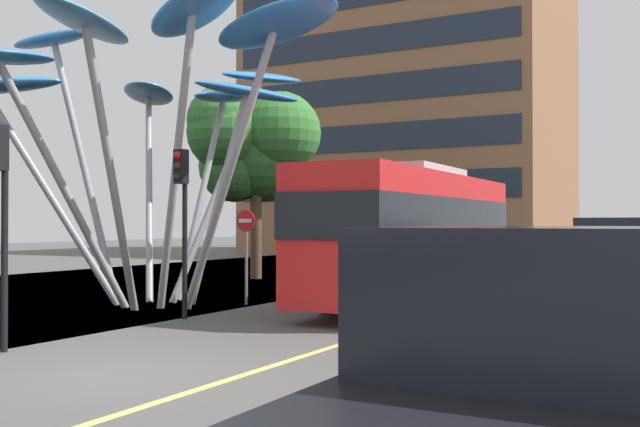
% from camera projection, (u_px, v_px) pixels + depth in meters
% --- Properties ---
extents(ground, '(120.00, 240.00, 0.10)m').
position_uv_depth(ground, '(89.00, 373.00, 11.34)').
color(ground, '#54514F').
extents(red_bus, '(2.96, 11.35, 3.82)m').
position_uv_depth(red_bus, '(416.00, 229.00, 20.55)').
color(red_bus, red).
rests_on(red_bus, ground).
extents(leaf_sculpture, '(12.50, 11.48, 8.07)m').
position_uv_depth(leaf_sculpture, '(154.00, 82.00, 20.28)').
color(leaf_sculpture, '#9EA0A5').
rests_on(leaf_sculpture, ground).
extents(traffic_light_kerb_near, '(0.28, 0.42, 3.97)m').
position_uv_depth(traffic_light_kerb_near, '(0.00, 188.00, 12.86)').
color(traffic_light_kerb_near, black).
rests_on(traffic_light_kerb_near, ground).
extents(traffic_light_kerb_far, '(0.28, 0.42, 3.98)m').
position_uv_depth(traffic_light_kerb_far, '(182.00, 197.00, 17.31)').
color(traffic_light_kerb_far, black).
rests_on(traffic_light_kerb_far, ground).
extents(traffic_light_island_mid, '(0.28, 0.42, 3.43)m').
position_uv_depth(traffic_light_island_mid, '(284.00, 215.00, 21.88)').
color(traffic_light_island_mid, black).
rests_on(traffic_light_island_mid, ground).
extents(tree_pavement_near, '(4.92, 5.16, 7.71)m').
position_uv_depth(tree_pavement_near, '(252.00, 144.00, 29.89)').
color(tree_pavement_near, brown).
rests_on(tree_pavement_near, ground).
extents(no_entry_sign, '(0.60, 0.12, 2.61)m').
position_uv_depth(no_entry_sign, '(246.00, 242.00, 20.34)').
color(no_entry_sign, gray).
rests_on(no_entry_sign, ground).
extents(backdrop_building, '(21.24, 15.64, 22.38)m').
position_uv_depth(backdrop_building, '(413.00, 103.00, 55.32)').
color(backdrop_building, '#8E6042').
rests_on(backdrop_building, ground).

